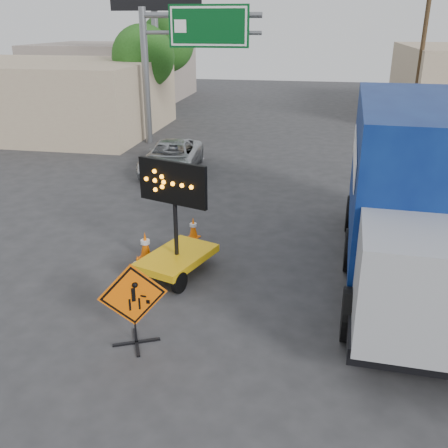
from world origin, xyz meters
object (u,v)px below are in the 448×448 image
(construction_sign, at_px, (133,303))
(pickup_truck, at_px, (172,157))
(box_truck, at_px, (411,204))
(arrow_board, at_px, (177,250))

(construction_sign, bearing_deg, pickup_truck, 78.19)
(pickup_truck, relative_size, box_truck, 0.51)
(construction_sign, xyz_separation_m, arrow_board, (0.00, 3.07, -0.28))
(arrow_board, distance_m, pickup_truck, 9.60)
(construction_sign, xyz_separation_m, pickup_truck, (-2.83, 12.25, -0.29))
(construction_sign, relative_size, box_truck, 0.19)
(construction_sign, distance_m, arrow_board, 3.09)
(pickup_truck, bearing_deg, construction_sign, -81.50)
(arrow_board, bearing_deg, pickup_truck, 126.44)
(arrow_board, xyz_separation_m, pickup_truck, (-2.83, 9.17, -0.01))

